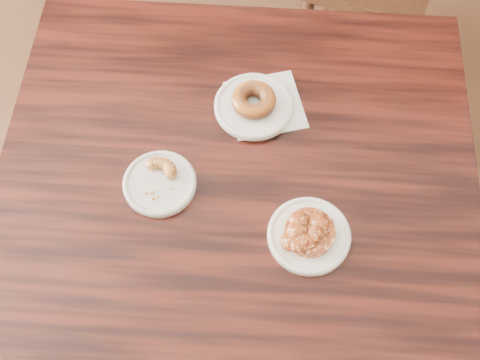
# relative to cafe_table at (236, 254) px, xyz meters

# --- Properties ---
(floor) EXTENTS (5.00, 5.00, 0.00)m
(floor) POSITION_rel_cafe_table_xyz_m (0.01, 0.16, -0.38)
(floor) COLOR black
(floor) RESTS_ON ground
(cafe_table) EXTENTS (1.08, 1.08, 0.75)m
(cafe_table) POSITION_rel_cafe_table_xyz_m (0.00, 0.00, 0.00)
(cafe_table) COLOR black
(cafe_table) RESTS_ON floor
(napkin) EXTENTS (0.20, 0.20, 0.00)m
(napkin) POSITION_rel_cafe_table_xyz_m (0.04, 0.22, 0.38)
(napkin) COLOR white
(napkin) RESTS_ON cafe_table
(plate_donut) EXTENTS (0.17, 0.17, 0.01)m
(plate_donut) POSITION_rel_cafe_table_xyz_m (0.01, 0.20, 0.38)
(plate_donut) COLOR white
(plate_donut) RESTS_ON napkin
(plate_cruller) EXTENTS (0.15, 0.15, 0.01)m
(plate_cruller) POSITION_rel_cafe_table_xyz_m (-0.15, -0.01, 0.38)
(plate_cruller) COLOR silver
(plate_cruller) RESTS_ON cafe_table
(plate_fritter) EXTENTS (0.16, 0.16, 0.01)m
(plate_fritter) POSITION_rel_cafe_table_xyz_m (0.16, -0.08, 0.38)
(plate_fritter) COLOR white
(plate_fritter) RESTS_ON cafe_table
(glazed_donut) EXTENTS (0.10, 0.10, 0.03)m
(glazed_donut) POSITION_rel_cafe_table_xyz_m (0.01, 0.20, 0.41)
(glazed_donut) COLOR brown
(glazed_donut) RESTS_ON plate_donut
(apple_fritter) EXTENTS (0.14, 0.14, 0.03)m
(apple_fritter) POSITION_rel_cafe_table_xyz_m (0.16, -0.08, 0.40)
(apple_fritter) COLOR #481807
(apple_fritter) RESTS_ON plate_fritter
(cruller_fragment) EXTENTS (0.09, 0.09, 0.02)m
(cruller_fragment) POSITION_rel_cafe_table_xyz_m (-0.15, -0.01, 0.40)
(cruller_fragment) COLOR brown
(cruller_fragment) RESTS_ON plate_cruller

